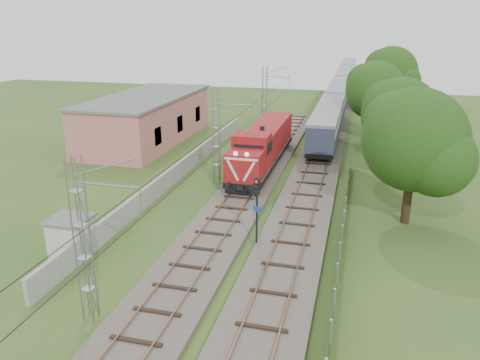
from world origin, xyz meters
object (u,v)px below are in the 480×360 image
(coach_rake, at_px, (342,84))
(signal_post, at_px, (257,200))
(locomotive, at_px, (263,146))
(relay_hut, at_px, (71,237))

(coach_rake, height_order, signal_post, signal_post)
(locomotive, xyz_separation_m, signal_post, (2.94, -15.94, 0.94))
(coach_rake, distance_m, relay_hut, 65.41)
(locomotive, bearing_deg, relay_hut, -110.64)
(locomotive, distance_m, coach_rake, 44.84)
(locomotive, relative_size, coach_rake, 0.20)
(signal_post, bearing_deg, coach_rake, 88.05)
(coach_rake, bearing_deg, locomotive, -96.40)
(coach_rake, height_order, relay_hut, coach_rake)
(signal_post, height_order, relay_hut, signal_post)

